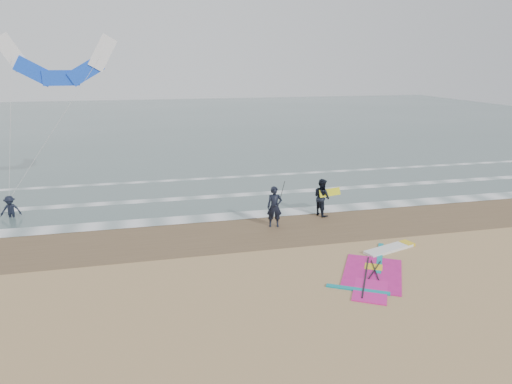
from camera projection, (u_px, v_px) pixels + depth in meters
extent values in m
plane|color=tan|center=(309.00, 286.00, 16.54)|extent=(120.00, 120.00, 0.00)
cube|color=#47605E|center=(189.00, 122.00, 61.46)|extent=(120.00, 80.00, 0.02)
cube|color=brown|center=(267.00, 229.00, 22.15)|extent=(120.00, 5.00, 0.01)
cube|color=white|center=(257.00, 214.00, 24.20)|extent=(120.00, 1.20, 0.02)
cube|color=white|center=(243.00, 195.00, 27.76)|extent=(120.00, 0.70, 0.02)
cube|color=white|center=(230.00, 177.00, 31.97)|extent=(120.00, 0.50, 0.01)
cube|color=white|center=(389.00, 249.00, 19.64)|extent=(2.49, 1.32, 0.12)
cube|color=yellow|center=(407.00, 244.00, 20.20)|extent=(0.60, 0.69, 0.13)
cube|color=#D81B88|center=(372.00, 273.00, 17.45)|extent=(3.40, 3.76, 0.04)
cube|color=#D81B88|center=(370.00, 291.00, 16.11)|extent=(1.88, 2.10, 0.04)
cube|color=#0C8C99|center=(380.00, 258.00, 18.85)|extent=(1.74, 2.80, 0.05)
cube|color=#0C8C99|center=(358.00, 290.00, 16.21)|extent=(2.04, 1.30, 0.05)
cube|color=yellow|center=(373.00, 267.00, 17.97)|extent=(0.88, 0.84, 0.05)
cylinder|color=black|center=(365.00, 276.00, 17.18)|extent=(1.80, 3.06, 0.06)
cylinder|color=black|center=(375.00, 270.00, 17.67)|extent=(1.20, 1.32, 0.04)
cylinder|color=black|center=(375.00, 270.00, 17.67)|extent=(0.58, 1.67, 0.04)
imported|color=black|center=(275.00, 207.00, 22.21)|extent=(0.82, 0.61, 2.03)
imported|color=black|center=(322.00, 197.00, 23.88)|extent=(1.03, 1.16, 1.98)
imported|color=black|center=(10.00, 204.00, 23.49)|extent=(1.02, 0.61, 1.54)
cylinder|color=black|center=(281.00, 197.00, 22.14)|extent=(0.17, 0.86, 1.82)
cube|color=yellow|center=(330.00, 192.00, 23.80)|extent=(1.30, 0.51, 0.39)
cube|color=white|center=(11.00, 52.00, 23.60)|extent=(1.64, 0.22, 2.02)
cube|color=blue|center=(34.00, 71.00, 24.07)|extent=(2.02, 0.25, 1.64)
cube|color=blue|center=(61.00, 78.00, 24.45)|extent=(1.86, 0.24, 0.82)
cube|color=blue|center=(86.00, 71.00, 24.64)|extent=(2.02, 0.25, 1.64)
cube|color=white|center=(103.00, 53.00, 24.59)|extent=(1.64, 0.22, 2.02)
cylinder|color=beige|center=(10.00, 126.00, 23.52)|extent=(0.57, 2.22, 7.31)
cylinder|color=beige|center=(57.00, 125.00, 24.01)|extent=(5.08, 2.22, 7.31)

